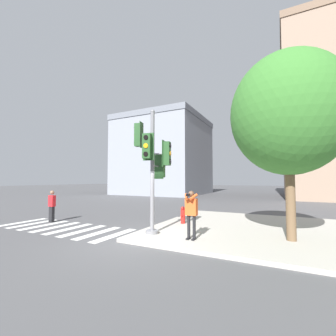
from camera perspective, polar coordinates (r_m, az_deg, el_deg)
ground_plane at (r=8.52m, az=-7.95°, el=-17.77°), size 160.00×160.00×0.00m
sidewalk_corner at (r=10.55m, az=20.52°, el=-14.34°), size 8.00×8.00×0.13m
crosswalk_stripes at (r=11.51m, az=-25.16°, el=-13.59°), size 6.36×2.45×0.01m
traffic_signal_pole at (r=8.70m, az=-3.83°, el=2.00°), size 1.47×1.48×4.79m
person_photographer at (r=7.92m, az=5.92°, el=-10.60°), size 0.50×0.53×1.66m
pedestrian_distant at (r=13.15m, az=-27.40°, el=-8.41°), size 0.34×0.20×1.62m
street_tree at (r=9.00m, az=28.20°, el=11.96°), size 3.86×3.86×6.45m
fire_hydrant at (r=10.75m, az=3.80°, el=-11.83°), size 0.20×0.26×0.79m
building_left at (r=35.30m, az=-0.98°, el=3.02°), size 12.31×12.34×11.68m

